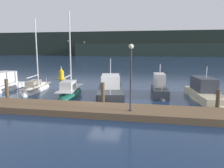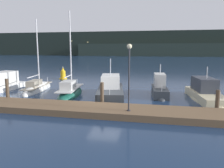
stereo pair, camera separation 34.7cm
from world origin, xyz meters
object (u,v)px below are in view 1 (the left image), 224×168
Objects in this scene: sailboat_berth_4 at (70,94)px; dock_lamppost at (131,67)px; motorboat_berth_5 at (111,94)px; motorboat_berth_6 at (159,91)px; sailboat_berth_3 at (37,90)px; motorboat_berth_7 at (205,96)px; channel_buoy at (61,75)px.

sailboat_berth_4 is 2.02× the size of dock_lamppost.
motorboat_berth_5 is 4.78m from motorboat_berth_6.
sailboat_berth_4 is 4.03m from motorboat_berth_5.
motorboat_berth_6 is (12.83, 0.11, 0.29)m from sailboat_berth_3.
sailboat_berth_3 is 16.81m from motorboat_berth_7.
dock_lamppost is (2.43, -5.66, 2.97)m from motorboat_berth_5.
motorboat_berth_6 is at bearing 10.54° from sailboat_berth_4.
motorboat_berth_6 is at bearing -32.53° from channel_buoy.
sailboat_berth_3 is 4.55× the size of channel_buoy.
sailboat_berth_4 is at bearing -169.46° from motorboat_berth_6.
sailboat_berth_3 reaches higher than motorboat_berth_6.
sailboat_berth_4 is 9.22m from dock_lamppost.
channel_buoy is 20.32m from dock_lamppost.
motorboat_berth_6 reaches higher than channel_buoy.
motorboat_berth_6 is at bearing 74.58° from dock_lamppost.
motorboat_berth_6 is at bearing 20.96° from motorboat_berth_5.
motorboat_berth_5 is at bearing -10.80° from sailboat_berth_3.
motorboat_berth_7 is at bearing 4.82° from motorboat_berth_5.
motorboat_berth_7 is 1.65× the size of dock_lamppost.
dock_lamppost is at bearing -66.77° from motorboat_berth_5.
sailboat_berth_4 is 1.76× the size of motorboat_berth_6.
dock_lamppost is at bearing -105.42° from motorboat_berth_6.
channel_buoy is at bearing 131.79° from motorboat_berth_5.
sailboat_berth_3 is at bearing 161.38° from sailboat_berth_4.
channel_buoy is at bearing 147.47° from motorboat_berth_6.
motorboat_berth_5 is (4.02, -0.13, 0.19)m from sailboat_berth_4.
sailboat_berth_4 reaches higher than motorboat_berth_6.
sailboat_berth_4 reaches higher than dock_lamppost.
sailboat_berth_4 is at bearing 138.08° from dock_lamppost.
sailboat_berth_3 is 1.70× the size of motorboat_berth_6.
dock_lamppost is at bearing -133.22° from motorboat_berth_7.
motorboat_berth_7 is at bearing -14.20° from motorboat_berth_6.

